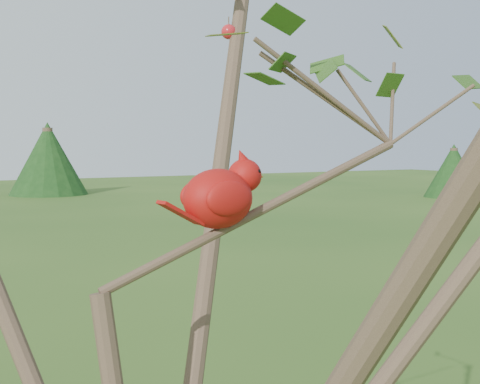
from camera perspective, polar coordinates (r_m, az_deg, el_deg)
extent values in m
sphere|color=red|center=(1.83, -0.97, 13.51)|extent=(0.04, 0.04, 0.04)
ellipsoid|color=#AC150E|center=(1.21, -1.90, -0.58)|extent=(0.15, 0.12, 0.11)
sphere|color=#AC150E|center=(1.24, 0.41, 1.40)|extent=(0.07, 0.07, 0.06)
cone|color=#AC150E|center=(1.24, 0.21, 2.86)|extent=(0.05, 0.04, 0.05)
cone|color=#D85914|center=(1.26, 1.55, 1.30)|extent=(0.03, 0.03, 0.02)
ellipsoid|color=black|center=(1.25, 1.17, 1.24)|extent=(0.02, 0.03, 0.03)
cube|color=#AC150E|center=(1.17, -5.07, -1.80)|extent=(0.09, 0.04, 0.05)
ellipsoid|color=#AC150E|center=(1.24, -3.21, -0.31)|extent=(0.10, 0.04, 0.06)
ellipsoid|color=#AC150E|center=(1.17, -0.93, -0.57)|extent=(0.10, 0.04, 0.06)
cylinder|color=#412D23|center=(29.55, -16.06, 2.54)|extent=(0.43, 0.43, 2.84)
cone|color=#153713|center=(29.55, -16.06, 2.77)|extent=(3.32, 3.32, 3.08)
cylinder|color=#412D23|center=(28.39, 17.75, 1.59)|extent=(0.30, 0.30, 2.00)
cone|color=#153713|center=(28.39, 17.75, 1.75)|extent=(2.33, 2.33, 2.17)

